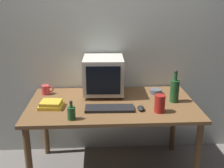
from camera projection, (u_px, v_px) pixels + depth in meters
back_wall at (109, 38)px, 2.82m from camera, size 4.00×0.08×2.50m
desk at (112, 111)px, 2.54m from camera, size 1.52×0.87×0.74m
crt_monitor at (103, 75)px, 2.67m from camera, size 0.39×0.40×0.37m
keyboard at (110, 108)px, 2.36m from camera, size 0.42×0.16×0.02m
computer_mouse at (141, 108)px, 2.35m from camera, size 0.06×0.10×0.04m
bottle_tall at (175, 90)px, 2.50m from camera, size 0.08×0.08×0.30m
bottle_short at (71, 113)px, 2.16m from camera, size 0.06×0.06×0.16m
book_stack at (51, 105)px, 2.40m from camera, size 0.22×0.18×0.06m
mug at (46, 90)px, 2.72m from camera, size 0.12×0.08×0.09m
cd_spindle at (156, 91)px, 2.74m from camera, size 0.12×0.12×0.04m
metal_canister at (160, 104)px, 2.29m from camera, size 0.09×0.09×0.15m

